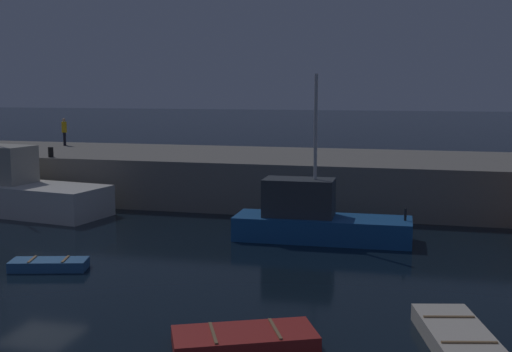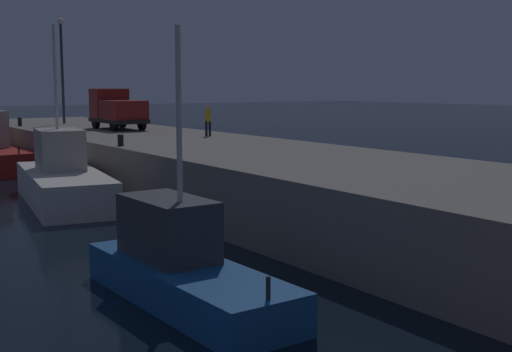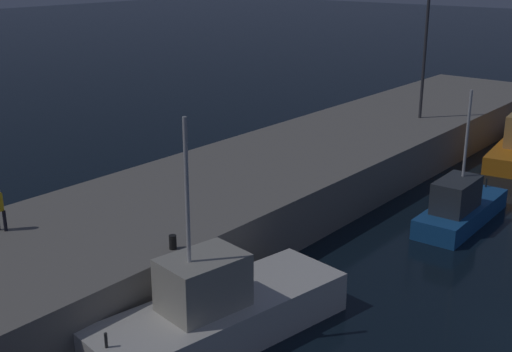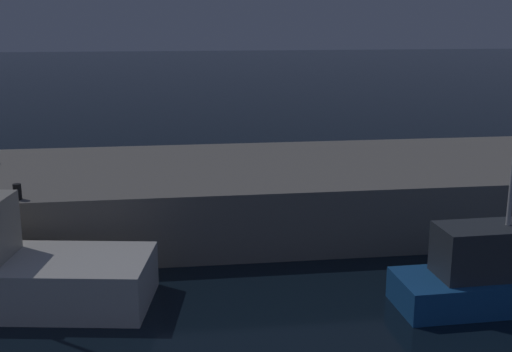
{
  "view_description": "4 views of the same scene",
  "coord_description": "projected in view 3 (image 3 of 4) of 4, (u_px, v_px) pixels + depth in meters",
  "views": [
    {
      "loc": [
        12.85,
        -19.62,
        6.3
      ],
      "look_at": [
        3.82,
        15.9,
        1.29
      ],
      "focal_mm": 45.71,
      "sensor_mm": 36.0,
      "label": 1
    },
    {
      "loc": [
        23.36,
        -1.07,
        5.4
      ],
      "look_at": [
        0.97,
        14.15,
        1.75
      ],
      "focal_mm": 47.28,
      "sensor_mm": 36.0,
      "label": 2
    },
    {
      "loc": [
        -22.25,
        -5.28,
        12.83
      ],
      "look_at": [
        4.3,
        16.23,
        1.69
      ],
      "focal_mm": 47.24,
      "sensor_mm": 36.0,
      "label": 3
    },
    {
      "loc": [
        -1.29,
        -10.53,
        8.6
      ],
      "look_at": [
        2.28,
        15.53,
        2.09
      ],
      "focal_mm": 45.22,
      "sensor_mm": 36.0,
      "label": 4
    }
  ],
  "objects": [
    {
      "name": "fishing_trawler_red",
      "position": [
        218.0,
        313.0,
        23.37
      ],
      "size": [
        10.08,
        4.66,
        8.21
      ],
      "color": "silver",
      "rests_on": "ground"
    },
    {
      "name": "lamp_post_east",
      "position": [
        425.0,
        46.0,
        43.67
      ],
      "size": [
        0.44,
        0.44,
        8.23
      ],
      "color": "#38383D",
      "rests_on": "pier_quay"
    },
    {
      "name": "bollard_west",
      "position": [
        173.0,
        242.0,
        24.78
      ],
      "size": [
        0.28,
        0.28,
        0.54
      ],
      "primitive_type": "cylinder",
      "color": "black",
      "rests_on": "pier_quay"
    },
    {
      "name": "fishing_boat_orange",
      "position": [
        460.0,
        207.0,
        33.69
      ],
      "size": [
        7.3,
        2.4,
        6.84
      ],
      "color": "#195193",
      "rests_on": "ground"
    },
    {
      "name": "pier_quay",
      "position": [
        209.0,
        208.0,
        32.55
      ],
      "size": [
        72.86,
        9.42,
        2.56
      ],
      "color": "gray",
      "rests_on": "ground"
    }
  ]
}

